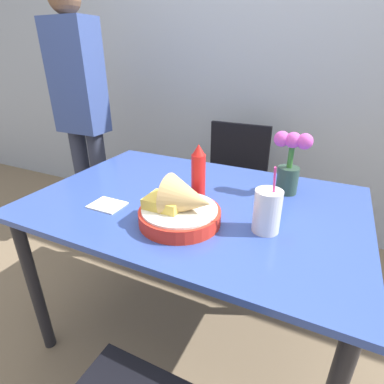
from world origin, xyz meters
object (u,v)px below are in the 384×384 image
object	(u,v)px
flower_vase	(290,162)
person_standing	(81,108)
chair_far_window	(233,178)
food_basket	(183,208)
ketchup_bottle	(198,172)
drink_cup	(267,212)

from	to	relation	value
flower_vase	person_standing	size ratio (longest dim) A/B	0.16
chair_far_window	food_basket	size ratio (longest dim) A/B	3.00
ketchup_bottle	flower_vase	bearing A→B (deg)	31.22
food_basket	person_standing	size ratio (longest dim) A/B	0.17
flower_vase	chair_far_window	bearing A→B (deg)	125.53
food_basket	drink_cup	xyz separation A→B (m)	(0.27, 0.08, 0.01)
chair_far_window	flower_vase	distance (m)	0.79
drink_cup	flower_vase	size ratio (longest dim) A/B	0.92
chair_far_window	drink_cup	world-z (taller)	drink_cup
person_standing	drink_cup	bearing A→B (deg)	-23.88
drink_cup	person_standing	bearing A→B (deg)	156.12
drink_cup	chair_far_window	bearing A→B (deg)	113.74
person_standing	chair_far_window	bearing A→B (deg)	18.32
food_basket	drink_cup	bearing A→B (deg)	15.95
ketchup_bottle	drink_cup	bearing A→B (deg)	-24.19
chair_far_window	ketchup_bottle	bearing A→B (deg)	-83.52
flower_vase	person_standing	xyz separation A→B (m)	(-1.36, 0.26, 0.08)
ketchup_bottle	flower_vase	size ratio (longest dim) A/B	0.86
ketchup_bottle	flower_vase	world-z (taller)	flower_vase
ketchup_bottle	person_standing	size ratio (longest dim) A/B	0.14
flower_vase	ketchup_bottle	bearing A→B (deg)	-148.78
ketchup_bottle	drink_cup	distance (m)	0.35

